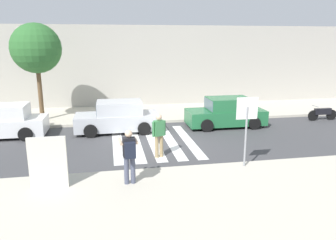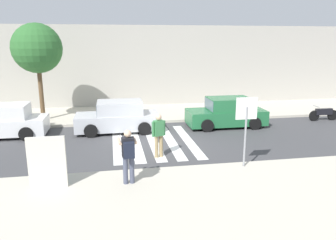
# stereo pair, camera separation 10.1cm
# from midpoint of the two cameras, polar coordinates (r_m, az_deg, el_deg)

# --- Properties ---
(ground_plane) EXTENTS (120.00, 120.00, 0.00)m
(ground_plane) POSITION_cam_midpoint_polar(r_m,az_deg,el_deg) (14.66, -2.65, -4.10)
(ground_plane) COLOR #424244
(sidewalk_near) EXTENTS (60.00, 6.00, 0.14)m
(sidewalk_near) POSITION_cam_midpoint_polar(r_m,az_deg,el_deg) (9.01, 2.92, -15.59)
(sidewalk_near) COLOR beige
(sidewalk_near) RESTS_ON ground
(sidewalk_far) EXTENTS (60.00, 4.80, 0.14)m
(sidewalk_far) POSITION_cam_midpoint_polar(r_m,az_deg,el_deg) (20.41, -4.95, 1.17)
(sidewalk_far) COLOR beige
(sidewalk_far) RESTS_ON ground
(building_facade_far) EXTENTS (56.00, 4.00, 5.47)m
(building_facade_far) POSITION_cam_midpoint_polar(r_m,az_deg,el_deg) (24.37, -6.10, 9.52)
(building_facade_far) COLOR #ADA89E
(building_facade_far) RESTS_ON ground
(crosswalk_stripe_0) EXTENTS (0.44, 5.20, 0.01)m
(crosswalk_stripe_0) POSITION_cam_midpoint_polar(r_m,az_deg,el_deg) (14.73, -8.95, -4.15)
(crosswalk_stripe_0) COLOR silver
(crosswalk_stripe_0) RESTS_ON ground
(crosswalk_stripe_1) EXTENTS (0.44, 5.20, 0.01)m
(crosswalk_stripe_1) POSITION_cam_midpoint_polar(r_m,az_deg,el_deg) (14.77, -5.84, -4.01)
(crosswalk_stripe_1) COLOR silver
(crosswalk_stripe_1) RESTS_ON ground
(crosswalk_stripe_2) EXTENTS (0.44, 5.20, 0.01)m
(crosswalk_stripe_2) POSITION_cam_midpoint_polar(r_m,az_deg,el_deg) (14.85, -2.76, -3.85)
(crosswalk_stripe_2) COLOR silver
(crosswalk_stripe_2) RESTS_ON ground
(crosswalk_stripe_3) EXTENTS (0.44, 5.20, 0.01)m
(crosswalk_stripe_3) POSITION_cam_midpoint_polar(r_m,az_deg,el_deg) (14.97, 0.28, -3.69)
(crosswalk_stripe_3) COLOR silver
(crosswalk_stripe_3) RESTS_ON ground
(crosswalk_stripe_4) EXTENTS (0.44, 5.20, 0.01)m
(crosswalk_stripe_4) POSITION_cam_midpoint_polar(r_m,az_deg,el_deg) (15.13, 3.27, -3.52)
(crosswalk_stripe_4) COLOR silver
(crosswalk_stripe_4) RESTS_ON ground
(stop_sign) EXTENTS (0.76, 0.08, 2.47)m
(stop_sign) POSITION_cam_midpoint_polar(r_m,az_deg,el_deg) (11.51, 13.30, 0.58)
(stop_sign) COLOR gray
(stop_sign) RESTS_ON sidewalk_near
(photographer_with_backpack) EXTENTS (0.62, 0.87, 1.72)m
(photographer_with_backpack) POSITION_cam_midpoint_polar(r_m,az_deg,el_deg) (10.06, -7.04, -5.60)
(photographer_with_backpack) COLOR #474C60
(photographer_with_backpack) RESTS_ON sidewalk_near
(pedestrian_crossing) EXTENTS (0.55, 0.35, 1.72)m
(pedestrian_crossing) POSITION_cam_midpoint_polar(r_m,az_deg,el_deg) (12.71, -1.81, -2.31)
(pedestrian_crossing) COLOR tan
(pedestrian_crossing) RESTS_ON ground
(parked_car_white) EXTENTS (4.10, 1.92, 1.55)m
(parked_car_white) POSITION_cam_midpoint_polar(r_m,az_deg,el_deg) (17.33, -27.17, -0.35)
(parked_car_white) COLOR white
(parked_car_white) RESTS_ON ground
(parked_car_silver) EXTENTS (4.10, 1.92, 1.55)m
(parked_car_silver) POSITION_cam_midpoint_polar(r_m,az_deg,el_deg) (16.57, -8.92, 0.44)
(parked_car_silver) COLOR #B7BABF
(parked_car_silver) RESTS_ON ground
(parked_car_green) EXTENTS (4.10, 1.92, 1.55)m
(parked_car_green) POSITION_cam_midpoint_polar(r_m,az_deg,el_deg) (17.64, 9.94, 1.20)
(parked_car_green) COLOR #236B3D
(parked_car_green) RESTS_ON ground
(motorcycle) EXTENTS (1.76, 0.60, 0.87)m
(motorcycle) POSITION_cam_midpoint_polar(r_m,az_deg,el_deg) (20.75, 25.18, 1.08)
(motorcycle) COLOR black
(motorcycle) RESTS_ON ground
(street_tree_west) EXTENTS (2.66, 2.66, 5.26)m
(street_tree_west) POSITION_cam_midpoint_polar(r_m,az_deg,el_deg) (19.19, -22.12, 11.44)
(street_tree_west) COLOR brown
(street_tree_west) RESTS_ON sidewalk_far
(advertising_board) EXTENTS (1.10, 0.11, 1.60)m
(advertising_board) POSITION_cam_midpoint_polar(r_m,az_deg,el_deg) (10.44, -20.42, -7.00)
(advertising_board) COLOR beige
(advertising_board) RESTS_ON sidewalk_near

